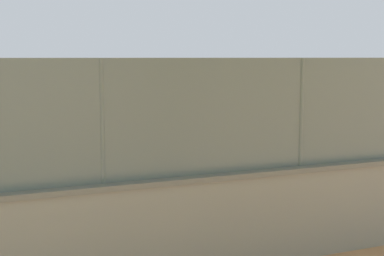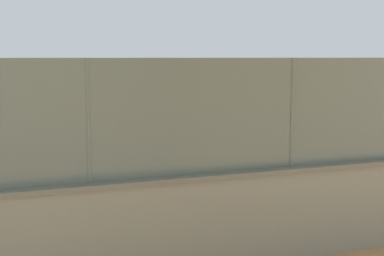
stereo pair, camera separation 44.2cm
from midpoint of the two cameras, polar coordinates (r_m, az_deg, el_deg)
The scene contains 6 objects.
ground_plane at distance 19.45m, azimuth -10.93°, elevation -2.32°, with size 260.00×260.00×0.00m, color tan.
perimeter_wall at distance 8.50m, azimuth 0.17°, elevation -9.41°, with size 22.57×0.50×1.46m.
fence_panel_on_wall at distance 8.19m, azimuth 0.17°, elevation 1.16°, with size 22.19×0.12×1.69m.
player_baseline_waiting at distance 18.62m, azimuth -17.46°, elevation 0.12°, with size 1.17×0.75×1.67m.
player_at_service_line at distance 20.19m, azimuth 4.30°, elevation 0.69°, with size 0.70×1.22×1.52m.
player_near_wall_returning at distance 13.26m, azimuth 6.51°, elevation -2.57°, with size 0.94×0.94×1.58m.
Camera 1 is at (4.30, 18.67, 3.16)m, focal length 53.02 mm.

